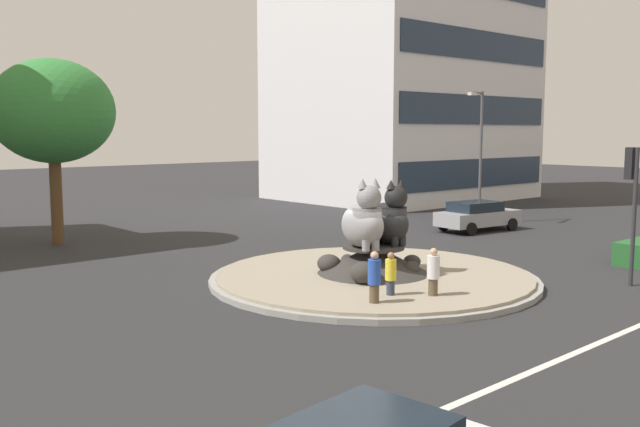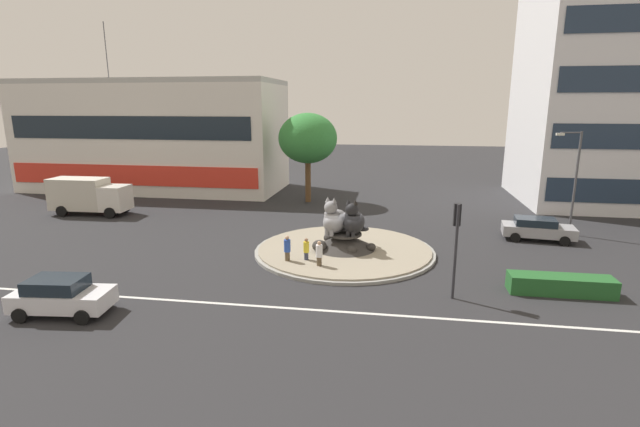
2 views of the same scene
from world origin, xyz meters
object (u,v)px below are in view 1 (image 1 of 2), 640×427
pedestrian_yellow_shirt (391,277)px  streetlight_arm (480,148)px  cat_statue_black (388,220)px  cat_statue_grey (364,222)px  sedan_on_far_lane (477,215)px  pedestrian_blue_shirt (374,280)px  office_tower (404,24)px  pedestrian_white_shirt (433,275)px  traffic_light_mast (632,189)px  broadleaf_tree_behind_island (52,112)px

pedestrian_yellow_shirt → streetlight_arm: bearing=-123.7°
cat_statue_black → pedestrian_yellow_shirt: size_ratio=1.46×
cat_statue_grey → sedan_on_far_lane: (13.24, 4.83, -1.29)m
pedestrian_blue_shirt → pedestrian_yellow_shirt: bearing=0.5°
streetlight_arm → pedestrian_blue_shirt: (-18.11, -9.30, -3.24)m
cat_statue_black → pedestrian_yellow_shirt: (-2.50, -2.40, -1.24)m
office_tower → streetlight_arm: office_tower is taller
cat_statue_grey → cat_statue_black: cat_statue_grey is taller
cat_statue_grey → pedestrian_white_shirt: bearing=16.2°
office_tower → pedestrian_yellow_shirt: (-25.36, -21.90, -12.24)m
pedestrian_yellow_shirt → office_tower: bearing=-110.6°
cat_statue_black → pedestrian_yellow_shirt: bearing=-34.9°
streetlight_arm → pedestrian_blue_shirt: 20.62m
streetlight_arm → office_tower: bearing=-138.2°
cat_statue_grey → pedestrian_blue_shirt: bearing=-17.0°
cat_statue_grey → pedestrian_blue_shirt: (-2.36, -2.74, -1.17)m
traffic_light_mast → pedestrian_white_shirt: 7.71m
office_tower → sedan_on_far_lane: office_tower is taller
office_tower → pedestrian_yellow_shirt: size_ratio=16.78×
cat_statue_grey → pedestrian_yellow_shirt: cat_statue_grey is taller
pedestrian_white_shirt → cat_statue_black: bearing=-98.7°
cat_statue_black → pedestrian_white_shirt: bearing=-14.9°
cat_statue_black → streetlight_arm: 16.13m
cat_statue_black → traffic_light_mast: (5.23, -5.94, 1.14)m
office_tower → streetlight_arm: bearing=-122.0°
pedestrian_blue_shirt → cat_statue_black: bearing=20.8°
office_tower → pedestrian_yellow_shirt: office_tower is taller
cat_statue_black → pedestrian_blue_shirt: bearing=-41.1°
broadleaf_tree_behind_island → sedan_on_far_lane: bearing=-29.9°
cat_statue_black → pedestrian_white_shirt: (-1.61, -3.27, -1.17)m
cat_statue_black → pedestrian_blue_shirt: 4.61m
traffic_light_mast → broadleaf_tree_behind_island: bearing=24.9°
pedestrian_blue_shirt → pedestrian_white_shirt: size_ratio=1.03×
cat_statue_grey → broadleaf_tree_behind_island: bearing=-139.8°
sedan_on_far_lane → broadleaf_tree_behind_island: bearing=157.6°
traffic_light_mast → cat_statue_black: bearing=38.9°
office_tower → pedestrian_blue_shirt: size_ratio=14.94×
streetlight_arm → pedestrian_white_shirt: bearing=15.8°
pedestrian_yellow_shirt → cat_statue_black: bearing=-107.7°
office_tower → pedestrian_white_shirt: size_ratio=15.43×
streetlight_arm → sedan_on_far_lane: streetlight_arm is taller
cat_statue_black → traffic_light_mast: traffic_light_mast is taller
streetlight_arm → pedestrian_yellow_shirt: bearing=12.2°
broadleaf_tree_behind_island → streetlight_arm: (20.14, -8.39, -1.77)m
cat_statue_black → pedestrian_white_shirt: 3.83m
pedestrian_blue_shirt → sedan_on_far_lane: (15.60, 7.57, -0.12)m
sedan_on_far_lane → streetlight_arm: bearing=42.2°
cat_statue_grey → pedestrian_yellow_shirt: (-1.33, -2.42, -1.27)m
streetlight_arm → pedestrian_white_shirt: size_ratio=4.27×
traffic_light_mast → sedan_on_far_lane: traffic_light_mast is taller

